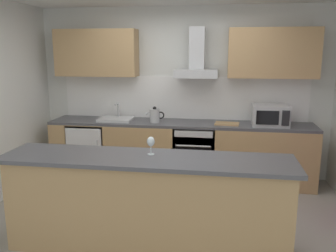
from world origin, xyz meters
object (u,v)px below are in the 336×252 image
at_px(microwave, 270,115).
at_px(range_hood, 197,62).
at_px(kettle, 155,115).
at_px(wine_glass, 151,142).
at_px(oven, 195,152).
at_px(sink, 116,119).
at_px(chopping_board, 227,124).
at_px(refrigerator, 91,150).

height_order(microwave, range_hood, range_hood).
height_order(kettle, wine_glass, kettle).
xyz_separation_m(oven, kettle, (-0.60, -0.03, 0.55)).
height_order(sink, kettle, sink).
bearing_deg(sink, wine_glass, -63.73).
xyz_separation_m(microwave, sink, (-2.27, 0.04, -0.12)).
xyz_separation_m(kettle, chopping_board, (1.06, 0.01, -0.09)).
relative_size(microwave, sink, 1.00).
distance_m(microwave, chopping_board, 0.62).
bearing_deg(chopping_board, refrigerator, 179.43).
bearing_deg(refrigerator, chopping_board, -0.57).
relative_size(microwave, wine_glass, 2.81).
bearing_deg(range_hood, kettle, -164.75).
height_order(microwave, chopping_board, microwave).
xyz_separation_m(sink, range_hood, (1.21, 0.12, 0.86)).
distance_m(sink, chopping_board, 1.67).
relative_size(oven, range_hood, 1.11).
xyz_separation_m(sink, chopping_board, (1.67, -0.03, -0.02)).
distance_m(oven, chopping_board, 0.65).
bearing_deg(oven, refrigerator, -179.90).
xyz_separation_m(microwave, chopping_board, (-0.60, 0.00, -0.14)).
relative_size(kettle, range_hood, 0.40).
bearing_deg(microwave, range_hood, 171.57).
xyz_separation_m(refrigerator, chopping_board, (2.09, -0.02, 0.49)).
relative_size(oven, refrigerator, 0.94).
bearing_deg(refrigerator, microwave, -0.54).
relative_size(microwave, kettle, 1.73).
xyz_separation_m(refrigerator, kettle, (1.03, -0.03, 0.58)).
distance_m(oven, kettle, 0.81).
relative_size(range_hood, chopping_board, 2.12).
relative_size(microwave, range_hood, 0.69).
bearing_deg(kettle, wine_glass, -80.23).
bearing_deg(wine_glass, oven, 81.25).
relative_size(sink, chopping_board, 1.47).
bearing_deg(sink, range_hood, 5.61).
bearing_deg(microwave, wine_glass, -126.42).
height_order(refrigerator, sink, sink).
bearing_deg(refrigerator, kettle, -1.72).
height_order(sink, wine_glass, sink).
bearing_deg(sink, oven, -0.52).
bearing_deg(wine_glass, microwave, 53.58).
xyz_separation_m(oven, refrigerator, (-1.63, -0.00, -0.03)).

